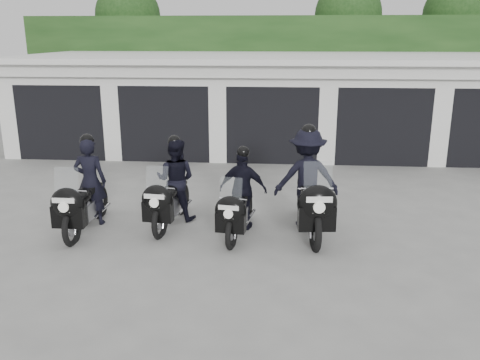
# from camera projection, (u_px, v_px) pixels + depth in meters

# --- Properties ---
(ground) EXTENTS (80.00, 80.00, 0.00)m
(ground) POSITION_uv_depth(u_px,v_px,m) (266.00, 235.00, 9.47)
(ground) COLOR gray
(ground) RESTS_ON ground
(garage_block) EXTENTS (16.40, 6.80, 2.96)m
(garage_block) POSITION_uv_depth(u_px,v_px,m) (274.00, 103.00, 16.79)
(garage_block) COLOR silver
(garage_block) RESTS_ON ground
(background_vegetation) EXTENTS (20.00, 3.90, 5.80)m
(background_vegetation) POSITION_uv_depth(u_px,v_px,m) (285.00, 55.00, 21.05)
(background_vegetation) COLOR #183714
(background_vegetation) RESTS_ON ground
(police_bike_a) EXTENTS (0.64, 2.13, 1.85)m
(police_bike_a) POSITION_uv_depth(u_px,v_px,m) (85.00, 192.00, 9.57)
(police_bike_a) COLOR black
(police_bike_a) RESTS_ON ground
(police_bike_b) EXTENTS (0.88, 2.04, 1.78)m
(police_bike_b) POSITION_uv_depth(u_px,v_px,m) (173.00, 186.00, 9.93)
(police_bike_b) COLOR black
(police_bike_b) RESTS_ON ground
(police_bike_c) EXTENTS (0.98, 1.92, 1.68)m
(police_bike_c) POSITION_uv_depth(u_px,v_px,m) (241.00, 196.00, 9.45)
(police_bike_c) COLOR black
(police_bike_c) RESTS_ON ground
(police_bike_d) EXTENTS (1.30, 2.37, 2.06)m
(police_bike_d) POSITION_uv_depth(u_px,v_px,m) (308.00, 185.00, 9.53)
(police_bike_d) COLOR black
(police_bike_d) RESTS_ON ground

